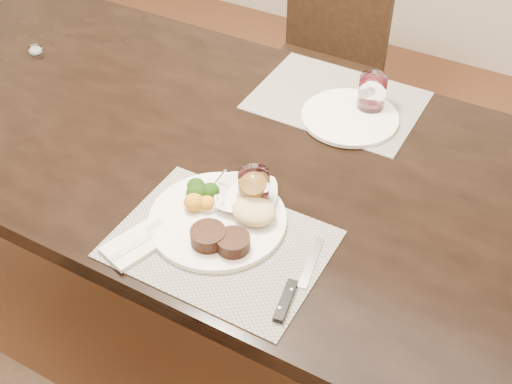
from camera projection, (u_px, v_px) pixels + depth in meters
The scene contains 14 objects.
ground_plane at pixel (201, 303), 2.22m from camera, with size 4.50×4.50×0.00m, color #482817.
dining_table at pixel (187, 154), 1.77m from camera, with size 2.00×1.00×0.75m.
chair_far at pixel (324, 54), 2.48m from camera, with size 0.42×0.42×0.90m.
placemat_near at pixel (220, 244), 1.41m from camera, with size 0.46×0.34×0.00m, color gray.
placemat_far at pixel (337, 100), 1.82m from camera, with size 0.46×0.34×0.00m, color gray.
dinner_plate at pixel (222, 219), 1.44m from camera, with size 0.31×0.31×0.06m.
napkin_fork at pixel (139, 242), 1.40m from camera, with size 0.13×0.17×0.02m.
steak_knife at pixel (292, 291), 1.30m from camera, with size 0.04×0.25×0.01m.
cracker_bowl at pixel (246, 197), 1.49m from camera, with size 0.19×0.19×0.06m.
sauce_ramekin at pixel (206, 202), 1.48m from camera, with size 0.08×0.12×0.06m.
wine_glass_near at pixel (254, 192), 1.47m from camera, with size 0.07×0.07×0.10m.
far_plate at pixel (350, 117), 1.74m from camera, with size 0.26×0.26×0.01m, color white.
wine_glass_far at pixel (372, 95), 1.75m from camera, with size 0.08×0.08×0.10m.
salt_cellar at pixel (35, 50), 2.01m from camera, with size 0.04×0.04×0.02m.
Camera 1 is at (0.84, -1.11, 1.79)m, focal length 45.00 mm.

